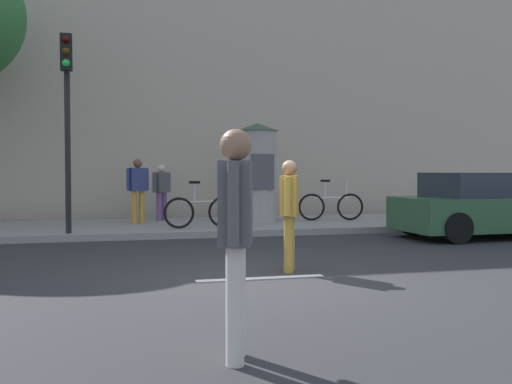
{
  "coord_description": "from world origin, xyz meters",
  "views": [
    {
      "loc": [
        -2.11,
        -7.9,
        1.48
      ],
      "look_at": [
        0.45,
        2.0,
        1.11
      ],
      "focal_mm": 42.08,
      "sensor_mm": 36.0,
      "label": 1
    }
  ],
  "objects_px": {
    "bicycle_leaning": "(331,206)",
    "pedestrian_with_backpack": "(289,206)",
    "poster_column": "(258,172)",
    "traffic_light": "(67,100)",
    "pedestrian_with_bag": "(137,185)",
    "pedestrian_tallest": "(236,223)",
    "bicycle_upright": "(201,211)",
    "parked_car_blue": "(491,206)",
    "pedestrian_in_red_top": "(162,188)"
  },
  "relations": [
    {
      "from": "poster_column",
      "to": "parked_car_blue",
      "type": "xyz_separation_m",
      "value": [
        4.42,
        -3.55,
        -0.76
      ]
    },
    {
      "from": "pedestrian_with_backpack",
      "to": "pedestrian_with_bag",
      "type": "xyz_separation_m",
      "value": [
        -1.78,
        6.92,
        0.15
      ]
    },
    {
      "from": "poster_column",
      "to": "pedestrian_in_red_top",
      "type": "relative_size",
      "value": 1.72
    },
    {
      "from": "bicycle_leaning",
      "to": "pedestrian_with_backpack",
      "type": "bearing_deg",
      "value": -116.36
    },
    {
      "from": "pedestrian_in_red_top",
      "to": "parked_car_blue",
      "type": "height_order",
      "value": "pedestrian_in_red_top"
    },
    {
      "from": "parked_car_blue",
      "to": "pedestrian_with_bag",
      "type": "bearing_deg",
      "value": 153.42
    },
    {
      "from": "poster_column",
      "to": "bicycle_leaning",
      "type": "bearing_deg",
      "value": -3.74
    },
    {
      "from": "poster_column",
      "to": "bicycle_leaning",
      "type": "height_order",
      "value": "poster_column"
    },
    {
      "from": "pedestrian_tallest",
      "to": "pedestrian_with_backpack",
      "type": "xyz_separation_m",
      "value": [
        1.66,
        3.83,
        -0.12
      ]
    },
    {
      "from": "traffic_light",
      "to": "bicycle_upright",
      "type": "xyz_separation_m",
      "value": [
        2.92,
        0.59,
        -2.41
      ]
    },
    {
      "from": "pedestrian_in_red_top",
      "to": "pedestrian_with_bag",
      "type": "relative_size",
      "value": 0.92
    },
    {
      "from": "pedestrian_tallest",
      "to": "parked_car_blue",
      "type": "distance_m",
      "value": 10.17
    },
    {
      "from": "pedestrian_with_backpack",
      "to": "parked_car_blue",
      "type": "bearing_deg",
      "value": 29.14
    },
    {
      "from": "pedestrian_with_bag",
      "to": "bicycle_leaning",
      "type": "xyz_separation_m",
      "value": [
        5.05,
        -0.32,
        -0.57
      ]
    },
    {
      "from": "pedestrian_in_red_top",
      "to": "bicycle_leaning",
      "type": "distance_m",
      "value": 4.54
    },
    {
      "from": "bicycle_upright",
      "to": "traffic_light",
      "type": "bearing_deg",
      "value": -168.52
    },
    {
      "from": "pedestrian_with_backpack",
      "to": "bicycle_upright",
      "type": "xyz_separation_m",
      "value": [
        -0.42,
        5.4,
        -0.42
      ]
    },
    {
      "from": "bicycle_upright",
      "to": "bicycle_leaning",
      "type": "bearing_deg",
      "value": 18.03
    },
    {
      "from": "pedestrian_with_bag",
      "to": "bicycle_leaning",
      "type": "height_order",
      "value": "pedestrian_with_bag"
    },
    {
      "from": "poster_column",
      "to": "pedestrian_with_backpack",
      "type": "bearing_deg",
      "value": -100.77
    },
    {
      "from": "poster_column",
      "to": "pedestrian_with_backpack",
      "type": "distance_m",
      "value": 6.87
    },
    {
      "from": "parked_car_blue",
      "to": "bicycle_upright",
      "type": "bearing_deg",
      "value": 160.07
    },
    {
      "from": "pedestrian_with_backpack",
      "to": "traffic_light",
      "type": "bearing_deg",
      "value": 124.77
    },
    {
      "from": "pedestrian_tallest",
      "to": "pedestrian_with_bag",
      "type": "distance_m",
      "value": 10.76
    },
    {
      "from": "pedestrian_in_red_top",
      "to": "parked_car_blue",
      "type": "bearing_deg",
      "value": -33.8
    },
    {
      "from": "poster_column",
      "to": "pedestrian_in_red_top",
      "type": "height_order",
      "value": "poster_column"
    },
    {
      "from": "parked_car_blue",
      "to": "bicycle_leaning",
      "type": "bearing_deg",
      "value": 125.41
    },
    {
      "from": "bicycle_leaning",
      "to": "pedestrian_tallest",
      "type": "bearing_deg",
      "value": -115.29
    },
    {
      "from": "poster_column",
      "to": "parked_car_blue",
      "type": "height_order",
      "value": "poster_column"
    },
    {
      "from": "pedestrian_tallest",
      "to": "pedestrian_in_red_top",
      "type": "height_order",
      "value": "pedestrian_tallest"
    },
    {
      "from": "poster_column",
      "to": "pedestrian_tallest",
      "type": "xyz_separation_m",
      "value": [
        -2.94,
        -10.56,
        -0.37
      ]
    },
    {
      "from": "pedestrian_with_backpack",
      "to": "parked_car_blue",
      "type": "xyz_separation_m",
      "value": [
        5.7,
        3.18,
        -0.26
      ]
    },
    {
      "from": "bicycle_leaning",
      "to": "poster_column",
      "type": "bearing_deg",
      "value": 176.26
    },
    {
      "from": "pedestrian_tallest",
      "to": "pedestrian_with_backpack",
      "type": "height_order",
      "value": "pedestrian_tallest"
    },
    {
      "from": "pedestrian_tallest",
      "to": "bicycle_upright",
      "type": "height_order",
      "value": "pedestrian_tallest"
    },
    {
      "from": "traffic_light",
      "to": "parked_car_blue",
      "type": "height_order",
      "value": "traffic_light"
    },
    {
      "from": "traffic_light",
      "to": "pedestrian_with_backpack",
      "type": "height_order",
      "value": "traffic_light"
    },
    {
      "from": "traffic_light",
      "to": "pedestrian_tallest",
      "type": "xyz_separation_m",
      "value": [
        1.68,
        -8.64,
        -1.88
      ]
    },
    {
      "from": "pedestrian_with_bag",
      "to": "pedestrian_tallest",
      "type": "bearing_deg",
      "value": -89.34
    },
    {
      "from": "pedestrian_with_backpack",
      "to": "pedestrian_in_red_top",
      "type": "xyz_separation_m",
      "value": [
        -1.1,
        7.73,
        0.06
      ]
    },
    {
      "from": "traffic_light",
      "to": "pedestrian_in_red_top",
      "type": "xyz_separation_m",
      "value": [
        2.24,
        2.93,
        -1.93
      ]
    },
    {
      "from": "traffic_light",
      "to": "poster_column",
      "type": "xyz_separation_m",
      "value": [
        4.62,
        1.92,
        -1.5
      ]
    },
    {
      "from": "pedestrian_with_backpack",
      "to": "bicycle_leaning",
      "type": "distance_m",
      "value": 7.38
    },
    {
      "from": "pedestrian_with_bag",
      "to": "pedestrian_with_backpack",
      "type": "bearing_deg",
      "value": -75.57
    },
    {
      "from": "pedestrian_tallest",
      "to": "pedestrian_with_backpack",
      "type": "distance_m",
      "value": 4.18
    },
    {
      "from": "traffic_light",
      "to": "pedestrian_with_bag",
      "type": "bearing_deg",
      "value": 53.71
    },
    {
      "from": "traffic_light",
      "to": "pedestrian_tallest",
      "type": "bearing_deg",
      "value": -79.0
    },
    {
      "from": "poster_column",
      "to": "bicycle_upright",
      "type": "distance_m",
      "value": 2.34
    },
    {
      "from": "traffic_light",
      "to": "pedestrian_tallest",
      "type": "distance_m",
      "value": 9.0
    },
    {
      "from": "traffic_light",
      "to": "bicycle_upright",
      "type": "distance_m",
      "value": 3.83
    }
  ]
}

